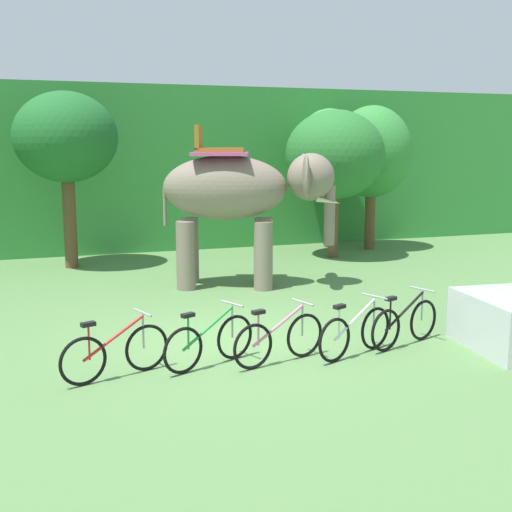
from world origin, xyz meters
The scene contains 12 objects.
ground_plane centered at (0.00, 0.00, 0.00)m, with size 80.00×80.00×0.00m, color #567F47.
foliage_hedge centered at (0.00, 12.80, 2.58)m, with size 36.00×6.00×5.15m, color #338438.
tree_left centered at (-2.24, 7.96, 3.50)m, with size 2.74×2.74×4.74m.
tree_far_right centered at (5.25, 7.07, 3.03)m, with size 2.89×2.89×4.34m.
tree_center_left centered at (5.95, 8.95, 3.34)m, with size 2.09×2.09×4.48m.
tree_right centered at (7.06, 8.16, 3.09)m, with size 2.50×2.50×4.55m.
elephant centered at (1.45, 4.23, 2.20)m, with size 4.22×2.78×3.78m.
bike_red centered at (-2.09, -1.06, 0.39)m, with size 1.63×0.70×0.92m.
bike_green centered at (-0.67, -1.01, 0.39)m, with size 1.59×0.79×0.92m.
bike_pink centered at (0.39, -1.22, 0.39)m, with size 1.66×0.64×0.92m.
bike_white centered at (1.67, -1.27, 0.39)m, with size 1.60×0.76×0.92m.
bike_black centered at (2.70, -1.08, 0.39)m, with size 1.62×0.73×0.92m.
Camera 1 is at (-3.03, -10.17, 3.36)m, focal length 45.19 mm.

